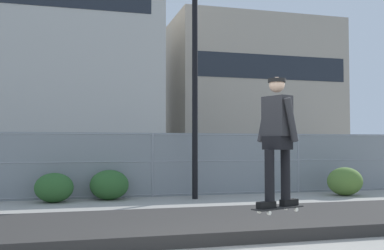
{
  "coord_description": "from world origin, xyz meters",
  "views": [
    {
      "loc": [
        -2.35,
        -5.21,
        1.49
      ],
      "look_at": [
        0.24,
        4.32,
        1.93
      ],
      "focal_mm": 42.47,
      "sensor_mm": 36.0,
      "label": 1
    }
  ],
  "objects": [
    {
      "name": "shrub_left",
      "position": [
        -2.71,
        7.18,
        0.39
      ],
      "size": [
        1.0,
        0.82,
        0.77
      ],
      "color": "#2D5B28",
      "rests_on": "ground_plane"
    },
    {
      "name": "gravel_berm",
      "position": [
        0.0,
        2.57,
        0.1
      ],
      "size": [
        16.94,
        2.77,
        0.2
      ],
      "primitive_type": "cube",
      "color": "#33302D",
      "rests_on": "ground_plane"
    },
    {
      "name": "shrub_center",
      "position": [
        -1.27,
        7.39,
        0.41
      ],
      "size": [
        1.06,
        0.86,
        0.82
      ],
      "color": "#2D5B28",
      "rests_on": "ground_plane"
    },
    {
      "name": "parked_car_far",
      "position": [
        7.84,
        11.23,
        0.84
      ],
      "size": [
        4.52,
        2.18,
        1.66
      ],
      "color": "navy",
      "rests_on": "ground_plane"
    },
    {
      "name": "office_block",
      "position": [
        17.57,
        45.02,
        7.65
      ],
      "size": [
        18.23,
        15.82,
        15.3
      ],
      "color": "#9E9384",
      "rests_on": "ground_plane"
    },
    {
      "name": "skater",
      "position": [
        0.35,
        0.37,
        1.66
      ],
      "size": [
        0.71,
        0.62,
        1.75
      ],
      "color": "black",
      "rests_on": "skateboard"
    },
    {
      "name": "shrub_right",
      "position": [
        5.58,
        6.65,
        0.42
      ],
      "size": [
        1.08,
        0.88,
        0.84
      ],
      "color": "#567A33",
      "rests_on": "ground_plane"
    },
    {
      "name": "skateboard",
      "position": [
        0.35,
        0.37,
        0.65
      ],
      "size": [
        0.82,
        0.48,
        0.07
      ],
      "color": "black"
    },
    {
      "name": "chain_fence",
      "position": [
        0.0,
        7.82,
        0.93
      ],
      "size": [
        18.78,
        0.06,
        1.85
      ],
      "color": "gray",
      "rests_on": "ground_plane"
    },
    {
      "name": "street_lamp",
      "position": [
        1.05,
        6.99,
        4.51
      ],
      "size": [
        0.44,
        0.44,
        7.32
      ],
      "color": "black",
      "rests_on": "ground_plane"
    },
    {
      "name": "parked_car_mid",
      "position": [
        1.84,
        11.61,
        0.84
      ],
      "size": [
        4.49,
        2.13,
        1.66
      ],
      "color": "silver",
      "rests_on": "ground_plane"
    }
  ]
}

